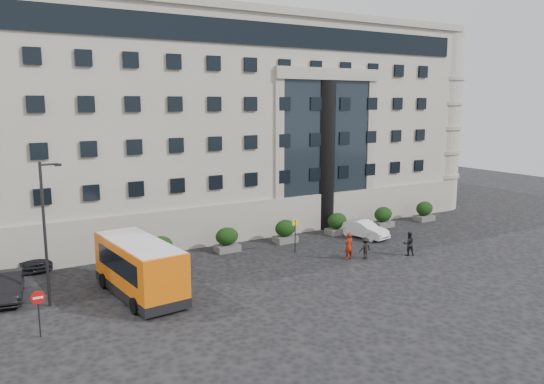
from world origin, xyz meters
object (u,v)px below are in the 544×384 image
(minibus, at_px, (139,266))
(pedestrian_b, at_px, (409,244))
(hedge_b, at_px, (227,239))
(pedestrian_a, at_px, (349,246))
(hedge_d, at_px, (337,224))
(parked_car_c, at_px, (28,256))
(no_entry_sign, at_px, (38,304))
(bus_stop_sign, at_px, (295,230))
(parked_car_b, at_px, (7,286))
(white_taxi, at_px, (364,229))
(hedge_c, at_px, (285,231))
(street_lamp, at_px, (46,229))
(hedge_e, at_px, (383,217))
(hedge_a, at_px, (160,249))
(pedestrian_c, at_px, (365,248))
(hedge_f, at_px, (424,211))

(minibus, xyz_separation_m, pedestrian_b, (19.41, -2.00, -0.89))
(hedge_b, height_order, pedestrian_a, pedestrian_a)
(hedge_d, distance_m, pedestrian_a, 7.41)
(parked_car_c, height_order, pedestrian_a, pedestrian_a)
(hedge_d, relative_size, minibus, 0.23)
(no_entry_sign, height_order, pedestrian_a, no_entry_sign)
(hedge_b, relative_size, no_entry_sign, 0.79)
(bus_stop_sign, relative_size, pedestrian_b, 1.43)
(pedestrian_b, bearing_deg, minibus, 15.92)
(no_entry_sign, bearing_deg, parked_car_b, 98.15)
(pedestrian_a, bearing_deg, white_taxi, -139.89)
(hedge_c, distance_m, white_taxi, 6.73)
(parked_car_b, height_order, pedestrian_b, pedestrian_b)
(street_lamp, distance_m, parked_car_b, 4.72)
(minibus, bearing_deg, hedge_e, 8.14)
(no_entry_sign, xyz_separation_m, pedestrian_b, (25.22, 1.08, -0.77))
(hedge_a, distance_m, parked_car_c, 8.93)
(minibus, distance_m, white_taxi, 20.37)
(hedge_b, distance_m, pedestrian_c, 10.26)
(hedge_f, distance_m, pedestrian_c, 14.71)
(hedge_a, height_order, white_taxi, hedge_a)
(hedge_b, bearing_deg, pedestrian_c, -41.09)
(street_lamp, relative_size, bus_stop_sign, 3.17)
(hedge_a, height_order, bus_stop_sign, bus_stop_sign)
(parked_car_c, height_order, pedestrian_b, pedestrian_b)
(hedge_d, xyz_separation_m, hedge_e, (5.20, 0.00, 0.00))
(hedge_b, bearing_deg, parked_car_b, -170.67)
(white_taxi, bearing_deg, hedge_e, 14.54)
(bus_stop_sign, xyz_separation_m, minibus, (-12.69, -2.95, 0.05))
(pedestrian_b, bearing_deg, pedestrian_c, 4.65)
(hedge_c, xyz_separation_m, no_entry_sign, (-19.40, -8.84, 0.72))
(hedge_b, relative_size, pedestrian_b, 1.04)
(minibus, xyz_separation_m, pedestrian_c, (16.12, -0.99, -0.99))
(no_entry_sign, bearing_deg, hedge_b, 31.90)
(pedestrian_b, bearing_deg, bus_stop_sign, -14.60)
(pedestrian_a, bearing_deg, bus_stop_sign, -57.57)
(bus_stop_sign, bearing_deg, white_taxi, 5.84)
(bus_stop_sign, xyz_separation_m, no_entry_sign, (-18.50, -6.04, -0.08))
(no_entry_sign, bearing_deg, hedge_a, 44.48)
(parked_car_b, relative_size, white_taxi, 1.06)
(white_taxi, bearing_deg, bus_stop_sign, 173.19)
(hedge_b, xyz_separation_m, hedge_f, (20.80, 0.00, 0.00))
(hedge_e, bearing_deg, street_lamp, -170.52)
(no_entry_sign, relative_size, pedestrian_c, 1.47)
(hedge_a, distance_m, bus_stop_sign, 9.94)
(hedge_a, xyz_separation_m, hedge_e, (20.80, 0.00, 0.00))
(hedge_a, relative_size, hedge_f, 1.00)
(hedge_a, relative_size, street_lamp, 0.23)
(hedge_c, distance_m, pedestrian_b, 9.70)
(hedge_c, height_order, street_lamp, street_lamp)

